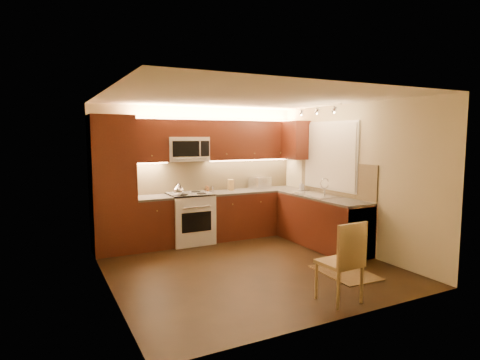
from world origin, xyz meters
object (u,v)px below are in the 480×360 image
microwave (187,149)px  sink (317,191)px  knife_block (231,185)px  stove (190,218)px  toaster_oven (260,183)px  soap_bottle (302,186)px  dining_chair (339,261)px  kettle (179,189)px

microwave → sink: (2.00, -1.26, -0.74)m
sink → knife_block: bearing=130.5°
stove → toaster_oven: toaster_oven is taller
stove → soap_bottle: (2.17, -0.43, 0.53)m
microwave → knife_block: size_ratio=3.62×
stove → dining_chair: size_ratio=0.94×
knife_block → dining_chair: bearing=-80.4°
toaster_oven → microwave: bearing=164.2°
sink → toaster_oven: 1.36m
toaster_oven → dining_chair: toaster_oven is taller
soap_bottle → knife_block: bearing=167.3°
microwave → dining_chair: size_ratio=0.78×
microwave → knife_block: 1.15m
kettle → soap_bottle: size_ratio=1.29×
toaster_oven → stove: bearing=169.1°
sink → dining_chair: bearing=-121.7°
soap_bottle → dining_chair: bearing=-105.4°
toaster_oven → soap_bottle: 0.85m
kettle → dining_chair: kettle is taller
kettle → knife_block: kettle is taller
sink → kettle: size_ratio=3.92×
microwave → soap_bottle: size_ratio=4.46×
stove → microwave: (0.00, 0.14, 1.26)m
sink → knife_block: size_ratio=4.10×
microwave → toaster_oven: 1.71m
stove → microwave: size_ratio=1.21×
stove → kettle: 0.65m
stove → soap_bottle: size_ratio=5.40×
microwave → soap_bottle: 2.36m
toaster_oven → soap_bottle: bearing=-61.3°
toaster_oven → dining_chair: (-0.89, -3.44, -0.53)m
kettle → toaster_oven: 1.85m
sink → microwave: bearing=147.8°
microwave → toaster_oven: (1.56, 0.03, -0.70)m
dining_chair → knife_block: bearing=83.3°
kettle → soap_bottle: (2.43, -0.28, -0.04)m
stove → sink: sink is taller
stove → knife_block: knife_block is taller
stove → microwave: 1.27m
microwave → sink: size_ratio=0.88×
toaster_oven → soap_bottle: size_ratio=2.29×
sink → kettle: kettle is taller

